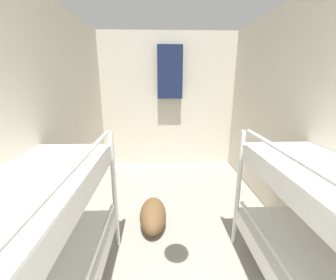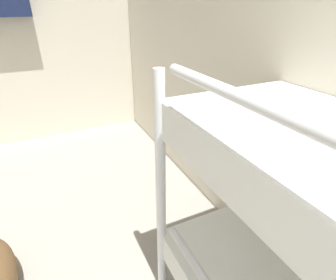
{
  "view_description": "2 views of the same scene",
  "coord_description": "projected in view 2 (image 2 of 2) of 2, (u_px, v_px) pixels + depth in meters",
  "views": [
    {
      "loc": [
        -0.16,
        0.47,
        1.64
      ],
      "look_at": [
        -0.06,
        3.01,
        0.93
      ],
      "focal_mm": 24.0,
      "sensor_mm": 36.0,
      "label": 1
    },
    {
      "loc": [
        0.22,
        1.56,
        1.38
      ],
      "look_at": [
        0.74,
        2.63,
        0.77
      ],
      "focal_mm": 28.0,
      "sensor_mm": 36.0,
      "label": 2
    }
  ],
  "objects": [
    {
      "name": "wall_right",
      "position": [
        310.0,
        49.0,
        1.1
      ],
      "size": [
        0.06,
        4.8,
        2.44
      ],
      "color": "beige",
      "rests_on": "ground_plane"
    },
    {
      "name": "wall_back",
      "position": [
        6.0,
        24.0,
        2.52
      ],
      "size": [
        2.58,
        0.06,
        2.44
      ],
      "color": "beige",
      "rests_on": "ground_plane"
    }
  ]
}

